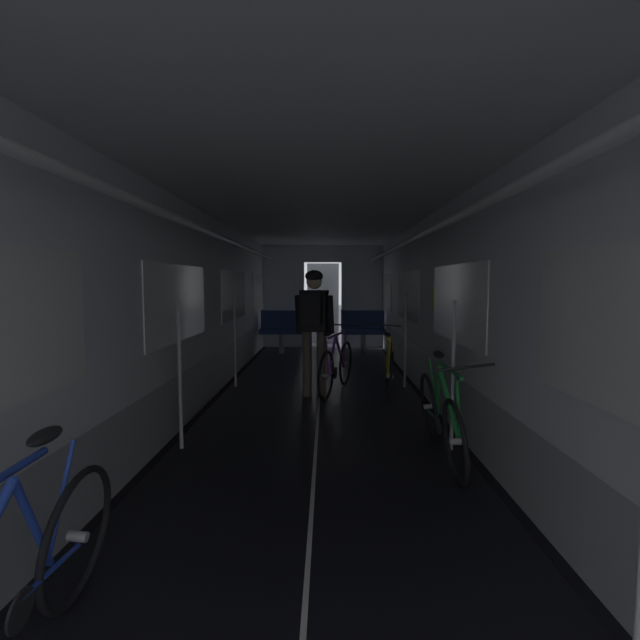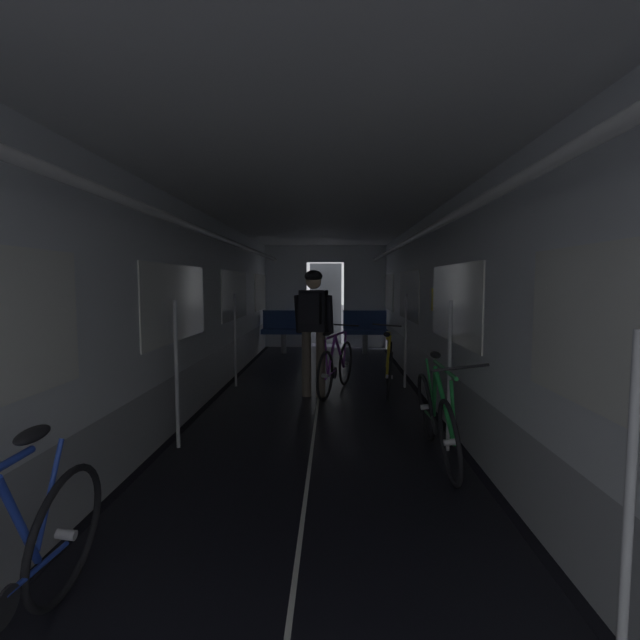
{
  "view_description": "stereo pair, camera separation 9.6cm",
  "coord_description": "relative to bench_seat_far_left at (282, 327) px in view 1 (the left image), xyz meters",
  "views": [
    {
      "loc": [
        0.1,
        -2.14,
        1.56
      ],
      "look_at": [
        0.0,
        4.74,
        1.0
      ],
      "focal_mm": 25.98,
      "sensor_mm": 36.0,
      "label": 1
    },
    {
      "loc": [
        0.2,
        -2.14,
        1.56
      ],
      "look_at": [
        0.0,
        4.74,
        1.0
      ],
      "focal_mm": 25.98,
      "sensor_mm": 36.0,
      "label": 2
    }
  ],
  "objects": [
    {
      "name": "ground_plane",
      "position": [
        0.9,
        -8.07,
        -0.57
      ],
      "size": [
        60.0,
        60.0,
        0.0
      ],
      "primitive_type": "plane",
      "color": "black"
    },
    {
      "name": "train_car_shell",
      "position": [
        0.9,
        -4.47,
        1.13
      ],
      "size": [
        3.14,
        12.34,
        2.57
      ],
      "color": "black",
      "rests_on": "ground"
    },
    {
      "name": "bench_seat_far_left",
      "position": [
        0.0,
        0.0,
        0.0
      ],
      "size": [
        0.98,
        0.51,
        0.95
      ],
      "color": "gray",
      "rests_on": "ground"
    },
    {
      "name": "bench_seat_far_right",
      "position": [
        1.8,
        0.0,
        0.0
      ],
      "size": [
        0.98,
        0.51,
        0.95
      ],
      "color": "gray",
      "rests_on": "ground"
    },
    {
      "name": "bicycle_green",
      "position": [
        2.02,
        -6.19,
        -0.19
      ],
      "size": [
        0.44,
        1.69,
        0.95
      ],
      "color": "black",
      "rests_on": "ground"
    },
    {
      "name": "bicycle_blue",
      "position": [
        -0.2,
        -8.58,
        -0.19
      ],
      "size": [
        0.44,
        1.69,
        0.95
      ],
      "color": "black",
      "rests_on": "ground"
    },
    {
      "name": "bicycle_yellow",
      "position": [
        1.89,
        -3.72,
        -0.18
      ],
      "size": [
        0.44,
        1.69,
        0.95
      ],
      "color": "black",
      "rests_on": "ground"
    },
    {
      "name": "person_cyclist_aisle",
      "position": [
        0.83,
        -3.98,
        0.5
      ],
      "size": [
        0.56,
        0.44,
        1.73
      ],
      "color": "brown",
      "rests_on": "ground"
    },
    {
      "name": "bicycle_purple_in_aisle",
      "position": [
        1.14,
        -3.71,
        -0.18
      ],
      "size": [
        0.62,
        1.63,
        0.94
      ],
      "color": "black",
      "rests_on": "ground"
    }
  ]
}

